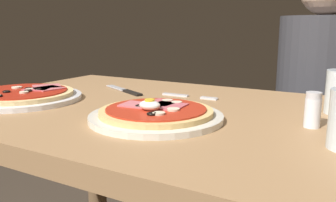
{
  "coord_description": "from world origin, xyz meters",
  "views": [
    {
      "loc": [
        0.38,
        -0.71,
        0.95
      ],
      "look_at": [
        -0.0,
        -0.05,
        0.79
      ],
      "focal_mm": 38.9,
      "sensor_mm": 36.0,
      "label": 1
    }
  ],
  "objects_px": {
    "pizza_across_left": "(22,96)",
    "knife": "(126,91)",
    "diner_person": "(317,127)",
    "pizza_foreground": "(155,114)",
    "fork": "(185,96)",
    "salt_shaker": "(312,110)",
    "dining_table": "(179,166)"
  },
  "relations": [
    {
      "from": "pizza_foreground",
      "to": "fork",
      "type": "relative_size",
      "value": 1.72
    },
    {
      "from": "knife",
      "to": "salt_shaker",
      "type": "height_order",
      "value": "salt_shaker"
    },
    {
      "from": "pizza_across_left",
      "to": "diner_person",
      "type": "bearing_deg",
      "value": 54.74
    },
    {
      "from": "knife",
      "to": "diner_person",
      "type": "relative_size",
      "value": 0.16
    },
    {
      "from": "dining_table",
      "to": "pizza_foreground",
      "type": "height_order",
      "value": "pizza_foreground"
    },
    {
      "from": "pizza_foreground",
      "to": "salt_shaker",
      "type": "relative_size",
      "value": 4.05
    },
    {
      "from": "dining_table",
      "to": "fork",
      "type": "relative_size",
      "value": 7.28
    },
    {
      "from": "pizza_across_left",
      "to": "knife",
      "type": "distance_m",
      "value": 0.28
    },
    {
      "from": "pizza_foreground",
      "to": "diner_person",
      "type": "xyz_separation_m",
      "value": [
        0.2,
        0.85,
        -0.21
      ]
    },
    {
      "from": "pizza_across_left",
      "to": "knife",
      "type": "bearing_deg",
      "value": 55.36
    },
    {
      "from": "dining_table",
      "to": "diner_person",
      "type": "xyz_separation_m",
      "value": [
        0.2,
        0.75,
        -0.06
      ]
    },
    {
      "from": "dining_table",
      "to": "fork",
      "type": "distance_m",
      "value": 0.21
    },
    {
      "from": "fork",
      "to": "diner_person",
      "type": "height_order",
      "value": "diner_person"
    },
    {
      "from": "salt_shaker",
      "to": "diner_person",
      "type": "relative_size",
      "value": 0.06
    },
    {
      "from": "pizza_foreground",
      "to": "diner_person",
      "type": "bearing_deg",
      "value": 76.62
    },
    {
      "from": "dining_table",
      "to": "salt_shaker",
      "type": "bearing_deg",
      "value": -0.69
    },
    {
      "from": "diner_person",
      "to": "pizza_foreground",
      "type": "bearing_deg",
      "value": 76.62
    },
    {
      "from": "pizza_foreground",
      "to": "diner_person",
      "type": "height_order",
      "value": "diner_person"
    },
    {
      "from": "dining_table",
      "to": "pizza_foreground",
      "type": "relative_size",
      "value": 4.23
    },
    {
      "from": "fork",
      "to": "salt_shaker",
      "type": "distance_m",
      "value": 0.37
    },
    {
      "from": "fork",
      "to": "salt_shaker",
      "type": "height_order",
      "value": "salt_shaker"
    },
    {
      "from": "knife",
      "to": "salt_shaker",
      "type": "xyz_separation_m",
      "value": [
        0.52,
        -0.13,
        0.03
      ]
    },
    {
      "from": "knife",
      "to": "diner_person",
      "type": "xyz_separation_m",
      "value": [
        0.44,
        0.62,
        -0.2
      ]
    },
    {
      "from": "dining_table",
      "to": "knife",
      "type": "xyz_separation_m",
      "value": [
        -0.24,
        0.13,
        0.14
      ]
    },
    {
      "from": "knife",
      "to": "diner_person",
      "type": "distance_m",
      "value": 0.79
    },
    {
      "from": "pizza_foreground",
      "to": "fork",
      "type": "height_order",
      "value": "pizza_foreground"
    },
    {
      "from": "diner_person",
      "to": "knife",
      "type": "bearing_deg",
      "value": 54.52
    },
    {
      "from": "dining_table",
      "to": "pizza_across_left",
      "type": "relative_size",
      "value": 3.82
    },
    {
      "from": "knife",
      "to": "pizza_across_left",
      "type": "bearing_deg",
      "value": -124.64
    },
    {
      "from": "diner_person",
      "to": "pizza_across_left",
      "type": "bearing_deg",
      "value": 54.74
    },
    {
      "from": "dining_table",
      "to": "pizza_across_left",
      "type": "height_order",
      "value": "pizza_across_left"
    },
    {
      "from": "salt_shaker",
      "to": "dining_table",
      "type": "bearing_deg",
      "value": 179.31
    }
  ]
}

